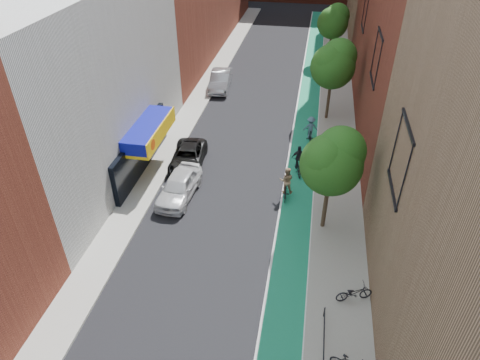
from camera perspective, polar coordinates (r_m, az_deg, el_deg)
The scene contains 14 objects.
bike_lane at distance 39.13m, azimuth 9.07°, elevation 9.53°, with size 2.00×68.00×0.01m, color #147451.
sidewalk_left at distance 40.41m, azimuth -5.43°, elevation 10.78°, with size 2.00×68.00×0.15m, color gray.
sidewalk_right at distance 39.16m, azimuth 12.77°, elevation 9.23°, with size 3.00×68.00×0.15m, color gray.
building_left_white at distance 29.88m, azimuth -21.69°, elevation 11.78°, with size 8.00×20.00×12.00m, color silver.
tree_near at distance 22.88m, azimuth 12.27°, elevation 2.60°, with size 3.40×3.36×6.42m.
tree_mid at distance 35.46m, azimuth 12.39°, elevation 14.99°, with size 3.55×3.53×6.74m.
tree_far at distance 48.97m, azimuth 12.35°, elevation 20.07°, with size 3.30×3.25×6.21m.
parked_car_white at distance 27.27m, azimuth -8.12°, elevation -0.81°, with size 1.90×4.72×1.61m, color silver.
parked_car_black at distance 30.35m, azimuth -6.95°, elevation 3.06°, with size 2.21×4.79×1.33m, color black.
parked_car_silver at distance 42.26m, azimuth -2.63°, elevation 13.16°, with size 1.78×5.10×1.68m, color gray.
cyclist_lane_near at distance 27.05m, azimuth 6.17°, elevation -0.65°, with size 0.90×1.71×2.15m.
cyclist_lane_mid at distance 29.51m, azimuth 7.80°, elevation 2.23°, with size 1.08×1.87×2.08m.
cyclist_lane_far at distance 33.31m, azimuth 9.35°, elevation 6.46°, with size 1.21×1.84×2.08m.
parked_bike_far at distance 21.66m, azimuth 14.97°, elevation -14.31°, with size 0.63×1.80×0.94m, color black.
Camera 1 is at (4.22, -9.39, 16.69)m, focal length 32.00 mm.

